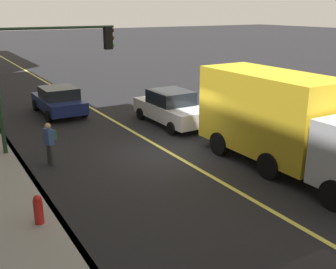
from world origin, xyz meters
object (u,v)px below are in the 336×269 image
car_navy (59,100)px  traffic_light_mast (49,61)px  fire_hydrant (39,212)px  pedestrian_with_backpack (50,141)px  car_white (171,108)px  truck_yellow (285,121)px

car_navy → traffic_light_mast: 6.28m
fire_hydrant → pedestrian_with_backpack: bearing=-19.0°
car_white → car_navy: 6.33m
pedestrian_with_backpack → traffic_light_mast: bearing=-21.3°
car_white → truck_yellow: (-6.86, -0.40, 0.92)m
car_navy → pedestrian_with_backpack: (-7.08, 2.39, 0.15)m
pedestrian_with_backpack → traffic_light_mast: (1.70, -0.67, 2.62)m
truck_yellow → car_navy: bearing=21.5°
pedestrian_with_backpack → car_navy: bearing=-18.6°
car_white → fire_hydrant: bearing=129.5°
truck_yellow → pedestrian_with_backpack: size_ratio=4.86×
car_navy → pedestrian_with_backpack: size_ratio=2.70×
car_white → truck_yellow: size_ratio=0.61×
fire_hydrant → traffic_light_mast: bearing=-19.7°
car_white → car_navy: bearing=41.3°
truck_yellow → fire_hydrant: size_ratio=8.10×
car_white → traffic_light_mast: 6.51m
car_navy → traffic_light_mast: traffic_light_mast is taller
car_white → truck_yellow: 6.93m
truck_yellow → traffic_light_mast: bearing=45.2°
car_navy → truck_yellow: truck_yellow is taller
truck_yellow → pedestrian_with_backpack: 8.35m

